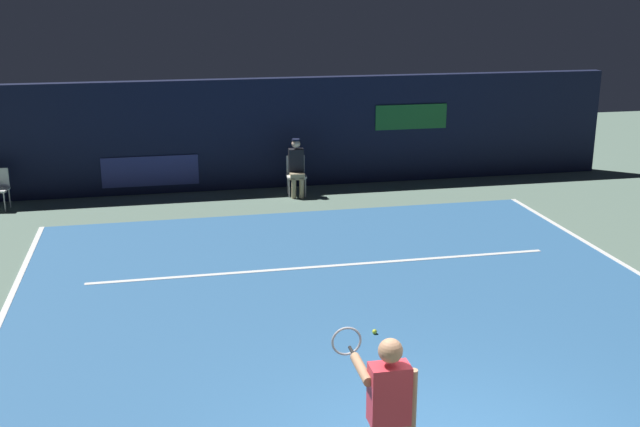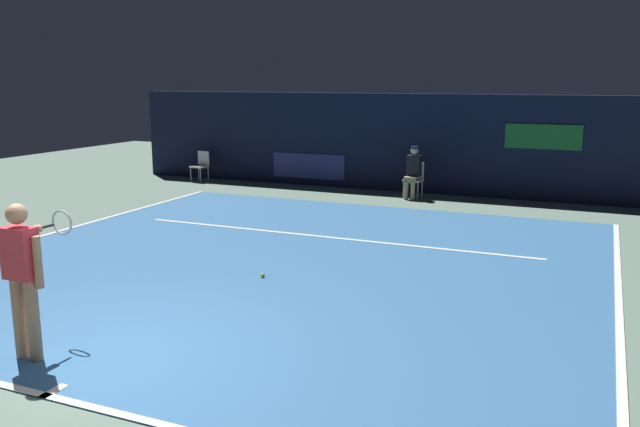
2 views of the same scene
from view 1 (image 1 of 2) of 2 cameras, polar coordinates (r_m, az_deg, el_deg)
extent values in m
plane|color=slate|center=(11.74, 2.33, -7.00)|extent=(32.42, 32.42, 0.00)
cube|color=#336699|center=(11.74, 2.33, -6.98)|extent=(10.29, 10.42, 0.01)
cube|color=white|center=(13.38, 0.42, -3.91)|extent=(8.02, 0.10, 0.01)
cube|color=#141933|center=(18.52, -3.39, 5.94)|extent=(16.74, 0.30, 2.60)
cube|color=navy|center=(18.32, -12.38, 3.07)|extent=(2.20, 0.04, 0.70)
cube|color=#1E6B2D|center=(19.09, 6.72, 7.08)|extent=(1.80, 0.04, 0.60)
cube|color=#D8333F|center=(7.06, 5.12, -13.08)|extent=(0.36, 0.22, 0.56)
sphere|color=tan|center=(6.86, 5.21, -10.03)|extent=(0.22, 0.22, 0.22)
cylinder|color=tan|center=(7.12, 3.07, -11.37)|extent=(0.09, 0.50, 0.09)
cylinder|color=tan|center=(7.17, 6.79, -13.35)|extent=(0.09, 0.09, 0.56)
cylinder|color=black|center=(7.38, 2.48, -10.31)|extent=(0.03, 0.30, 0.03)
torus|color=#B2B2B7|center=(7.62, 1.96, -9.38)|extent=(0.30, 0.03, 0.30)
cube|color=white|center=(17.81, -1.75, 2.77)|extent=(0.47, 0.43, 0.04)
cube|color=white|center=(17.95, -1.82, 3.63)|extent=(0.42, 0.06, 0.42)
cylinder|color=#B2B2B7|center=(17.68, -2.28, 1.89)|extent=(0.03, 0.03, 0.46)
cylinder|color=#B2B2B7|center=(17.72, -1.08, 1.94)|extent=(0.03, 0.03, 0.46)
cylinder|color=#B2B2B7|center=(18.01, -2.39, 2.16)|extent=(0.03, 0.03, 0.46)
cylinder|color=#B2B2B7|center=(18.05, -1.21, 2.21)|extent=(0.03, 0.03, 0.46)
cube|color=tan|center=(17.72, -1.72, 2.83)|extent=(0.35, 0.42, 0.14)
cylinder|color=tan|center=(17.60, -1.94, 1.83)|extent=(0.11, 0.11, 0.46)
cylinder|color=tan|center=(17.62, -1.36, 1.85)|extent=(0.11, 0.11, 0.46)
cube|color=black|center=(17.76, -1.77, 3.96)|extent=(0.35, 0.24, 0.52)
sphere|color=beige|center=(17.68, -1.78, 5.16)|extent=(0.20, 0.20, 0.20)
cylinder|color=#141933|center=(17.67, -1.79, 5.45)|extent=(0.19, 0.19, 0.04)
cylinder|color=#B2B2B7|center=(17.88, -22.21, 0.80)|extent=(0.03, 0.03, 0.44)
cylinder|color=#B2B2B7|center=(18.20, -21.88, 1.09)|extent=(0.03, 0.03, 0.44)
sphere|color=#CCE033|center=(10.91, 4.04, -8.67)|extent=(0.07, 0.07, 0.07)
camera|label=2|loc=(7.67, 68.09, -6.65)|focal=36.96mm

